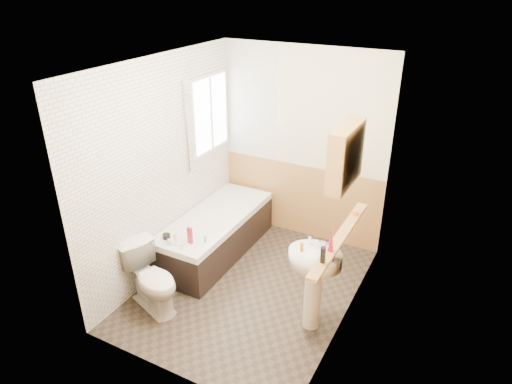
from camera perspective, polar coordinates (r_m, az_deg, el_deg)
floor at (r=5.32m, az=-0.77°, el=-11.83°), size 2.80×2.80×0.00m
ceiling at (r=4.27m, az=-0.98°, el=15.69°), size 2.80×2.80×0.00m
wall_back at (r=5.84m, az=5.81°, el=5.70°), size 2.20×0.02×2.50m
wall_front at (r=3.65m, az=-11.62°, el=-8.14°), size 2.20×0.02×2.50m
wall_left at (r=5.24m, az=-11.60°, el=2.84°), size 0.02×2.80×2.50m
wall_right at (r=4.30m, az=12.27°, el=-2.62°), size 0.02×2.80×2.50m
wainscot_right at (r=4.70m, az=11.14°, el=-10.61°), size 0.01×2.80×1.00m
wainscot_front at (r=4.12m, az=-10.46°, el=-16.65°), size 2.20×0.01×1.00m
wainscot_back at (r=6.12m, az=5.42°, el=-0.96°), size 2.20×0.01×1.00m
tile_cladding_left at (r=5.22m, az=-11.41°, el=2.79°), size 0.01×2.80×2.50m
tile_return_back at (r=5.96m, az=-0.63°, el=11.30°), size 0.75×0.01×1.50m
window at (r=5.79m, az=-5.70°, el=9.72°), size 0.03×0.79×0.99m
bathtub at (r=5.79m, az=-5.07°, el=-5.13°), size 0.70×1.78×0.68m
shower_riser at (r=5.35m, az=-8.62°, el=8.87°), size 0.10×0.07×1.10m
toilet at (r=4.99m, az=-12.87°, el=-10.55°), size 0.81×0.61×0.70m
sink at (r=4.49m, az=7.26°, el=-10.13°), size 0.52×0.42×1.00m
pine_shelf at (r=4.27m, az=10.50°, el=-5.58°), size 0.10×1.46×0.03m
medicine_cabinet at (r=3.94m, az=11.12°, el=4.46°), size 0.15×0.59×0.54m
foam_can at (r=3.84m, az=8.37°, el=-7.78°), size 0.06×0.06×0.15m
green_bottle at (r=3.97m, az=9.39°, el=-5.76°), size 0.05×0.05×0.25m
black_jar at (r=4.64m, az=12.31°, el=-2.54°), size 0.07×0.07×0.04m
soap_bottle at (r=4.25m, az=9.17°, el=-7.62°), size 0.13×0.22×0.10m
clear_bottle at (r=4.32m, az=5.73°, el=-6.86°), size 0.03×0.03×0.09m
blue_gel at (r=5.09m, az=-8.26°, el=-5.40°), size 0.06×0.04×0.19m
cream_jar at (r=5.25m, az=-11.13°, el=-5.46°), size 0.10×0.10×0.06m
orange_bottle at (r=5.11m, az=-6.37°, el=-5.88°), size 0.03×0.03×0.08m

